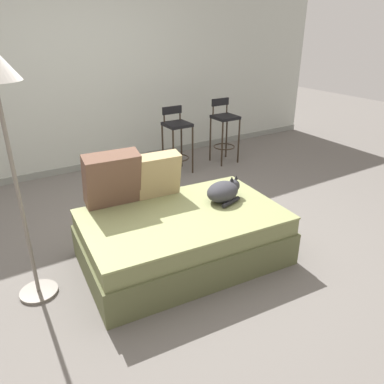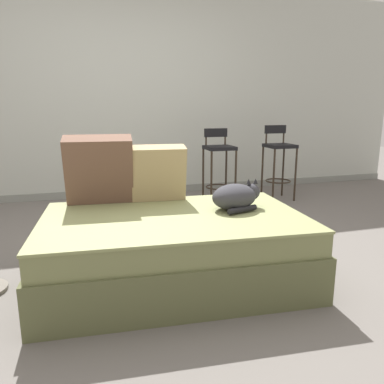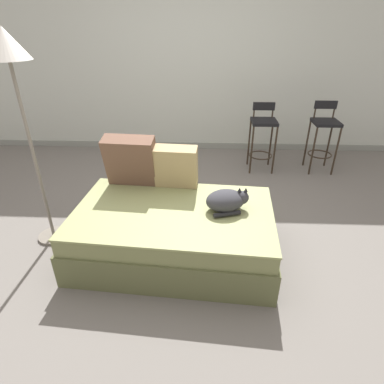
# 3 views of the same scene
# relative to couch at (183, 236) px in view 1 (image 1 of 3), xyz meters

# --- Properties ---
(ground_plane) EXTENTS (16.00, 16.00, 0.00)m
(ground_plane) POSITION_rel_couch_xyz_m (0.00, 0.40, -0.23)
(ground_plane) COLOR #66605B
(ground_plane) RESTS_ON ground
(wall_back_panel) EXTENTS (8.00, 0.10, 2.60)m
(wall_back_panel) POSITION_rel_couch_xyz_m (0.00, 2.65, 1.07)
(wall_back_panel) COLOR #B7BCB2
(wall_back_panel) RESTS_ON ground
(wall_baseboard_trim) EXTENTS (8.00, 0.02, 0.09)m
(wall_baseboard_trim) POSITION_rel_couch_xyz_m (0.00, 2.60, -0.18)
(wall_baseboard_trim) COLOR gray
(wall_baseboard_trim) RESTS_ON ground
(couch) EXTENTS (1.73, 1.16, 0.45)m
(couch) POSITION_rel_couch_xyz_m (0.00, 0.00, 0.00)
(couch) COLOR brown
(couch) RESTS_ON ground
(throw_pillow_corner) EXTENTS (0.48, 0.30, 0.48)m
(throw_pillow_corner) POSITION_rel_couch_xyz_m (-0.42, 0.45, 0.46)
(throw_pillow_corner) COLOR brown
(throw_pillow_corner) RESTS_ON couch
(throw_pillow_middle) EXTENTS (0.40, 0.24, 0.41)m
(throw_pillow_middle) POSITION_rel_couch_xyz_m (-0.01, 0.42, 0.42)
(throw_pillow_middle) COLOR tan
(throw_pillow_middle) RESTS_ON couch
(cat) EXTENTS (0.38, 0.32, 0.20)m
(cat) POSITION_rel_couch_xyz_m (0.44, 0.03, 0.30)
(cat) COLOR #333338
(cat) RESTS_ON couch
(bar_stool_near_window) EXTENTS (0.32, 0.32, 0.88)m
(bar_stool_near_window) POSITION_rel_couch_xyz_m (1.00, 1.85, 0.29)
(bar_stool_near_window) COLOR #2D2319
(bar_stool_near_window) RESTS_ON ground
(bar_stool_by_doorway) EXTENTS (0.32, 0.32, 0.90)m
(bar_stool_by_doorway) POSITION_rel_couch_xyz_m (1.78, 1.85, 0.30)
(bar_stool_by_doorway) COLOR #2D2319
(bar_stool_by_doorway) RESTS_ON ground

